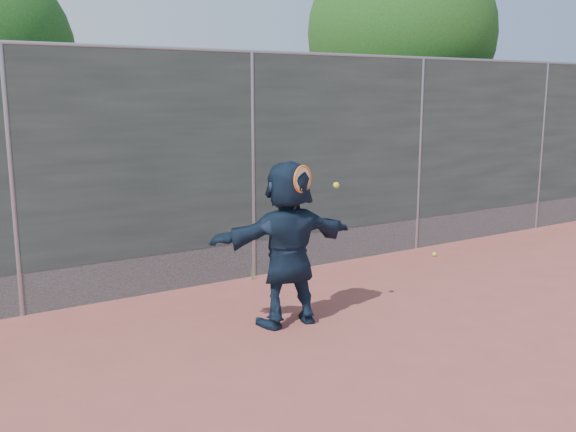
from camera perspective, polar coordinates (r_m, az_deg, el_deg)
ground at (r=6.23m, az=13.17°, el=-12.89°), size 80.00×80.00×0.00m
player at (r=6.86m, az=0.00°, el=-2.45°), size 1.70×0.66×1.79m
ball_ground at (r=10.13m, az=12.88°, el=-3.34°), size 0.07×0.07×0.07m
fence at (r=8.57m, az=-3.17°, el=4.87°), size 20.00×0.06×3.03m
swing_action at (r=6.63m, az=1.58°, el=3.08°), size 0.66×0.17×0.51m
tree_right at (r=13.14m, az=10.47°, el=15.17°), size 3.78×3.60×5.39m
weed_clump at (r=8.89m, az=-1.04°, el=-4.41°), size 0.68×0.07×0.30m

